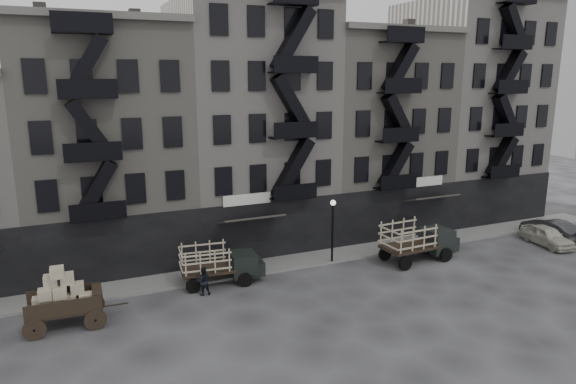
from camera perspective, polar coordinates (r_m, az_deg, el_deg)
name	(u,v)px	position (r m, az deg, el deg)	size (l,w,h in m)	color
ground	(308,285)	(30.66, 2.22, -10.30)	(140.00, 140.00, 0.00)	#38383A
sidewalk	(283,263)	(33.80, -0.57, -7.89)	(55.00, 2.50, 0.15)	slate
building_midwest	(105,147)	(35.53, -19.69, 4.76)	(10.00, 11.35, 16.20)	gray
building_center	(250,125)	(37.43, -4.27, 7.39)	(10.00, 11.35, 18.20)	#AEA8A0
building_mideast	(368,133)	(41.91, 8.84, 6.49)	(10.00, 11.35, 16.20)	gray
building_east	(466,111)	(47.87, 19.19, 8.52)	(10.00, 11.35, 19.20)	#AEA8A0
lamp_post	(333,223)	(33.20, 4.98, -3.40)	(0.36, 0.36, 4.28)	black
wagon	(61,293)	(27.55, -23.92, -10.18)	(3.76, 2.09, 3.14)	black
stake_truck_west	(219,261)	(30.65, -7.63, -7.63)	(4.99, 2.42, 2.43)	black
stake_truck_east	(419,238)	(35.03, 14.31, -4.98)	(5.56, 2.54, 2.73)	black
car_east	(547,236)	(41.63, 26.84, -4.37)	(1.67, 4.16, 1.42)	beige
car_far	(551,229)	(43.53, 27.14, -3.66)	(1.55, 4.45, 1.47)	#28282B
pedestrian_mid	(203,281)	(29.47, -9.40, -9.73)	(0.80, 0.62, 1.65)	black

